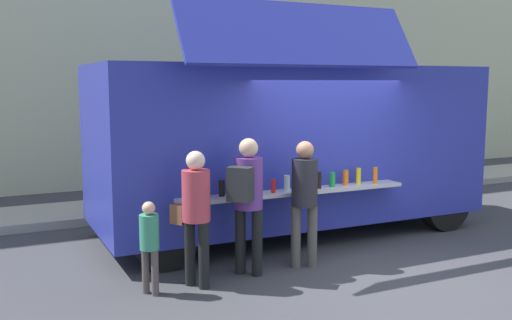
# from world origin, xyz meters

# --- Properties ---
(ground_plane) EXTENTS (60.00, 60.00, 0.00)m
(ground_plane) POSITION_xyz_m (0.00, 0.00, 0.00)
(ground_plane) COLOR #38383D
(curb_strip) EXTENTS (28.00, 1.60, 0.15)m
(curb_strip) POSITION_xyz_m (-4.01, 4.97, 0.07)
(curb_strip) COLOR #9E998E
(curb_strip) RESTS_ON ground
(food_truck_main) EXTENTS (6.27, 2.97, 3.55)m
(food_truck_main) POSITION_xyz_m (-0.01, 2.35, 1.50)
(food_truck_main) COLOR #28319E
(food_truck_main) RESTS_ON ground
(trash_bin) EXTENTS (0.60, 0.60, 0.85)m
(trash_bin) POSITION_xyz_m (3.53, 4.67, 0.43)
(trash_bin) COLOR #2E603A
(trash_bin) RESTS_ON ground
(customer_front_ordering) EXTENTS (0.35, 0.35, 1.70)m
(customer_front_ordering) POSITION_xyz_m (-0.73, 0.66, 1.02)
(customer_front_ordering) COLOR #4E4A44
(customer_front_ordering) RESTS_ON ground
(customer_mid_with_backpack) EXTENTS (0.55, 0.54, 1.77)m
(customer_mid_with_backpack) POSITION_xyz_m (-1.56, 0.67, 1.08)
(customer_mid_with_backpack) COLOR black
(customer_mid_with_backpack) RESTS_ON ground
(customer_rear_waiting) EXTENTS (0.41, 0.52, 1.66)m
(customer_rear_waiting) POSITION_xyz_m (-2.29, 0.57, 0.99)
(customer_rear_waiting) COLOR black
(customer_rear_waiting) RESTS_ON ground
(child_near_queue) EXTENTS (0.23, 0.23, 1.11)m
(child_near_queue) POSITION_xyz_m (-2.87, 0.55, 0.66)
(child_near_queue) COLOR #4F4444
(child_near_queue) RESTS_ON ground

